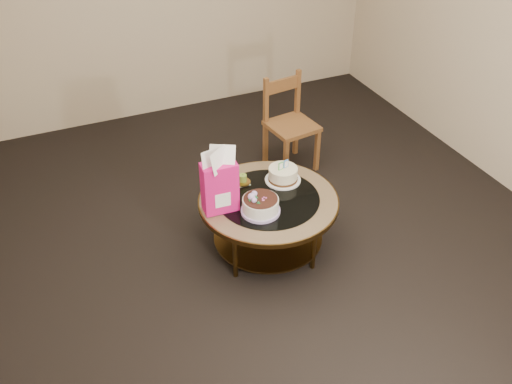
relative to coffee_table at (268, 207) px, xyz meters
name	(u,v)px	position (x,y,z in m)	size (l,w,h in m)	color
ground	(268,246)	(0.00, 0.00, -0.38)	(5.00, 5.00, 0.00)	black
room_walls	(271,55)	(0.00, 0.00, 1.16)	(4.52, 5.02, 2.61)	#C2AC93
coffee_table	(268,207)	(0.00, 0.00, 0.00)	(1.02, 1.02, 0.46)	brown
decorated_cake	(260,206)	(-0.12, -0.13, 0.13)	(0.28, 0.28, 0.16)	#B89CDD
cream_cake	(283,175)	(0.19, 0.16, 0.13)	(0.27, 0.27, 0.17)	white
gift_bag	(219,181)	(-0.36, 0.02, 0.32)	(0.25, 0.19, 0.48)	#E41561
pillar_candle	(243,180)	(-0.10, 0.24, 0.11)	(0.11, 0.11, 0.08)	#E7C35F
dining_chair	(290,123)	(0.66, 0.97, 0.05)	(0.44, 0.44, 0.85)	brown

